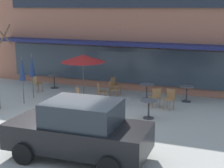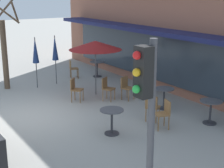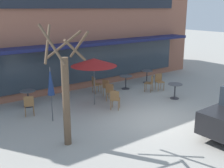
% 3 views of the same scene
% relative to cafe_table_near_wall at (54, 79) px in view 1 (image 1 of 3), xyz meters
% --- Properties ---
extents(ground_plane, '(80.00, 80.00, 0.00)m').
position_rel_cafe_table_near_wall_xyz_m(ground_plane, '(3.62, -4.91, -0.52)').
color(ground_plane, '#9E9B93').
extents(building_facade, '(17.06, 9.10, 6.81)m').
position_rel_cafe_table_near_wall_xyz_m(building_facade, '(3.62, 5.05, 2.89)').
color(building_facade, '#935B47').
rests_on(building_facade, ground).
extents(cafe_table_near_wall, '(0.70, 0.70, 0.76)m').
position_rel_cafe_table_near_wall_xyz_m(cafe_table_near_wall, '(0.00, 0.00, 0.00)').
color(cafe_table_near_wall, '#333338').
rests_on(cafe_table_near_wall, ground).
extents(cafe_table_streetside, '(0.70, 0.70, 0.76)m').
position_rel_cafe_table_near_wall_xyz_m(cafe_table_streetside, '(7.29, -0.16, 0.00)').
color(cafe_table_streetside, '#333338').
rests_on(cafe_table_streetside, ground).
extents(cafe_table_by_tree, '(0.70, 0.70, 0.76)m').
position_rel_cafe_table_near_wall_xyz_m(cafe_table_by_tree, '(5.41, -0.44, 0.00)').
color(cafe_table_by_tree, '#333338').
rests_on(cafe_table_by_tree, ground).
extents(cafe_table_mid_patio, '(0.70, 0.70, 0.76)m').
position_rel_cafe_table_near_wall_xyz_m(cafe_table_mid_patio, '(6.28, -3.23, 0.00)').
color(cafe_table_mid_patio, '#333338').
rests_on(cafe_table_mid_patio, ground).
extents(patio_umbrella_green_folded, '(0.28, 0.28, 2.20)m').
position_rel_cafe_table_near_wall_xyz_m(patio_umbrella_green_folded, '(0.27, -3.20, 1.11)').
color(patio_umbrella_green_folded, '#4C4C51').
rests_on(patio_umbrella_green_folded, ground).
extents(patio_umbrella_cream_folded, '(2.10, 2.10, 2.20)m').
position_rel_cafe_table_near_wall_xyz_m(patio_umbrella_cream_folded, '(2.57, -1.59, 1.51)').
color(patio_umbrella_cream_folded, '#4C4C51').
rests_on(patio_umbrella_cream_folded, ground).
extents(patio_umbrella_corner_open, '(0.28, 0.28, 2.20)m').
position_rel_cafe_table_near_wall_xyz_m(patio_umbrella_corner_open, '(0.14, -2.24, 1.11)').
color(patio_umbrella_corner_open, '#4C4C51').
rests_on(patio_umbrella_corner_open, ground).
extents(cafe_chair_0, '(0.55, 0.55, 0.89)m').
position_rel_cafe_table_near_wall_xyz_m(cafe_chair_0, '(6.15, -1.60, 0.01)').
color(cafe_chair_0, olive).
rests_on(cafe_chair_0, ground).
extents(cafe_chair_1, '(0.50, 0.50, 0.89)m').
position_rel_cafe_table_near_wall_xyz_m(cafe_chair_1, '(6.79, -1.66, 0.01)').
color(cafe_chair_1, olive).
rests_on(cafe_chair_1, ground).
extents(cafe_chair_2, '(0.51, 0.51, 0.89)m').
position_rel_cafe_table_near_wall_xyz_m(cafe_chair_2, '(-0.39, -1.15, 0.01)').
color(cafe_chair_2, olive).
rests_on(cafe_chair_2, ground).
extents(cafe_chair_3, '(0.57, 0.57, 0.89)m').
position_rel_cafe_table_near_wall_xyz_m(cafe_chair_3, '(2.93, -2.70, 0.01)').
color(cafe_chair_3, olive).
rests_on(cafe_chair_3, ground).
extents(cafe_chair_4, '(0.50, 0.50, 0.89)m').
position_rel_cafe_table_near_wall_xyz_m(cafe_chair_4, '(3.78, -0.93, 0.01)').
color(cafe_chair_4, olive).
rests_on(cafe_chair_4, ground).
extents(cafe_chair_5, '(0.47, 0.47, 0.89)m').
position_rel_cafe_table_near_wall_xyz_m(cafe_chair_5, '(3.62, -0.10, 0.01)').
color(cafe_chair_5, olive).
rests_on(cafe_chair_5, ground).
extents(cafe_chair_6, '(0.55, 0.55, 0.89)m').
position_rel_cafe_table_near_wall_xyz_m(cafe_chair_6, '(3.48, -1.62, 0.01)').
color(cafe_chair_6, olive).
rests_on(cafe_chair_6, ground).
extents(parked_sedan, '(4.26, 2.13, 1.76)m').
position_rel_cafe_table_near_wall_xyz_m(parked_sedan, '(5.38, -7.57, 0.36)').
color(parked_sedan, black).
rests_on(parked_sedan, ground).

